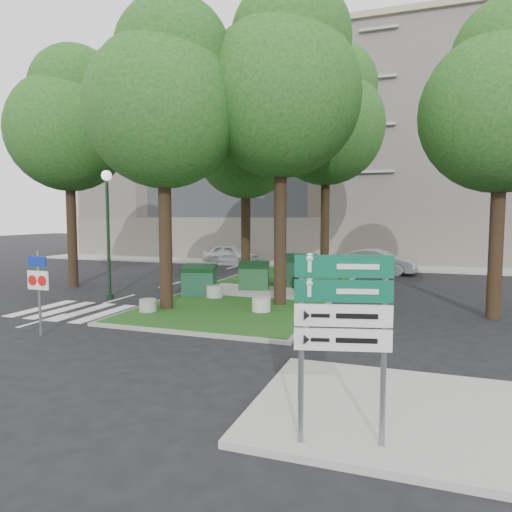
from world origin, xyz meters
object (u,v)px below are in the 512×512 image
at_px(dumpster_a, 199,280).
at_px(traffic_sign_pole, 39,282).
at_px(dumpster_b, 254,276).
at_px(directional_sign, 343,320).
at_px(car_white, 231,254).
at_px(litter_bin, 333,280).
at_px(street_lamp, 108,219).
at_px(tree_median_mid, 248,137).
at_px(dumpster_c, 297,271).
at_px(tree_street_right, 506,97).
at_px(dumpster_d, 320,277).
at_px(bollard_right, 261,305).
at_px(bollard_mid, 215,291).
at_px(tree_median_near_right, 284,81).
at_px(tree_median_far, 328,115).
at_px(tree_median_near_left, 166,95).
at_px(car_silver, 377,261).
at_px(tree_street_left, 70,120).
at_px(bollard_left, 148,305).

height_order(dumpster_a, traffic_sign_pole, traffic_sign_pole).
xyz_separation_m(dumpster_b, directional_sign, (5.66, -12.35, 1.18)).
bearing_deg(car_white, dumpster_b, -150.75).
bearing_deg(litter_bin, street_lamp, -149.55).
relative_size(traffic_sign_pole, directional_sign, 0.89).
height_order(tree_median_mid, dumpster_c, tree_median_mid).
xyz_separation_m(tree_street_right, litter_bin, (-5.89, 3.62, -6.47)).
relative_size(dumpster_b, dumpster_c, 0.93).
relative_size(dumpster_d, bollard_right, 2.74).
bearing_deg(traffic_sign_pole, bollard_mid, 71.17).
xyz_separation_m(tree_street_right, bollard_mid, (-9.90, -0.06, -6.63)).
distance_m(tree_median_near_right, tree_median_far, 7.51).
relative_size(tree_median_near_right, dumpster_b, 7.66).
bearing_deg(tree_median_far, street_lamp, -131.46).
xyz_separation_m(tree_median_near_left, tree_median_mid, (0.50, 6.50, -0.34)).
xyz_separation_m(dumpster_b, litter_bin, (3.21, 1.33, -0.19)).
relative_size(tree_median_near_left, car_silver, 2.45).
height_order(tree_median_near_right, street_lamp, tree_median_near_right).
bearing_deg(traffic_sign_pole, tree_median_near_right, 50.00).
bearing_deg(tree_street_right, dumpster_a, 178.94).
distance_m(dumpster_c, litter_bin, 1.64).
height_order(tree_street_left, dumpster_d, tree_street_left).
bearing_deg(dumpster_a, bollard_right, -46.08).
distance_m(bollard_left, directional_sign, 10.25).
bearing_deg(car_silver, dumpster_b, 159.02).
distance_m(dumpster_c, car_white, 11.50).
height_order(bollard_right, litter_bin, litter_bin).
xyz_separation_m(street_lamp, directional_sign, (10.56, -8.91, -1.31)).
bearing_deg(bollard_left, traffic_sign_pole, -111.30).
bearing_deg(tree_median_near_left, dumpster_b, 73.67).
height_order(dumpster_c, bollard_mid, dumpster_c).
bearing_deg(dumpster_b, tree_street_left, 173.91).
height_order(dumpster_d, car_silver, dumpster_d).
height_order(dumpster_c, litter_bin, dumpster_c).
height_order(tree_median_mid, car_white, tree_median_mid).
height_order(tree_median_near_left, traffic_sign_pole, tree_median_near_left).
bearing_deg(tree_median_near_left, directional_sign, -46.95).
relative_size(dumpster_a, dumpster_c, 0.94).
xyz_separation_m(tree_street_left, traffic_sign_pole, (5.29, -7.54, -6.15)).
relative_size(tree_median_mid, bollard_right, 16.15).
height_order(bollard_left, car_silver, car_silver).
xyz_separation_m(tree_median_mid, dumpster_b, (0.90, -1.70, -6.28)).
relative_size(dumpster_a, dumpster_d, 0.89).
height_order(bollard_right, directional_sign, directional_sign).
bearing_deg(tree_median_near_left, car_white, 104.57).
relative_size(dumpster_c, traffic_sign_pole, 0.69).
distance_m(tree_median_mid, tree_median_far, 4.59).
relative_size(tree_median_far, dumpster_d, 7.04).
xyz_separation_m(bollard_mid, directional_sign, (6.46, -10.00, 1.53)).
relative_size(dumpster_c, bollard_right, 2.60).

